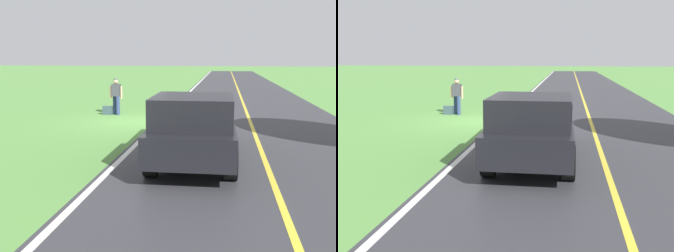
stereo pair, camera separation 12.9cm
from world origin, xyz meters
TOP-DOWN VIEW (x-y plane):
  - ground_plane at (0.00, 0.00)m, footprint 200.00×200.00m
  - road_surface at (-4.81, 0.00)m, footprint 8.00×120.00m
  - lane_edge_line at (-0.99, 0.00)m, footprint 0.16×117.60m
  - lane_centre_line at (-4.81, 0.00)m, footprint 0.14×117.60m
  - hitchhiker_walking at (1.38, -1.81)m, footprint 0.62×0.51m
  - suitcase_carried at (1.80, -1.74)m, footprint 0.46×0.20m
  - pickup_truck_passing at (-2.96, 6.03)m, footprint 2.16×5.43m

SIDE VIEW (x-z plane):
  - ground_plane at x=0.00m, z-range 0.00..0.00m
  - road_surface at x=-4.81m, z-range 0.00..0.00m
  - lane_edge_line at x=-0.99m, z-range 0.00..0.01m
  - lane_centre_line at x=-4.81m, z-range 0.00..0.01m
  - suitcase_carried at x=1.80m, z-range 0.00..0.41m
  - pickup_truck_passing at x=-2.96m, z-range 0.06..1.88m
  - hitchhiker_walking at x=1.38m, z-range 0.11..1.85m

